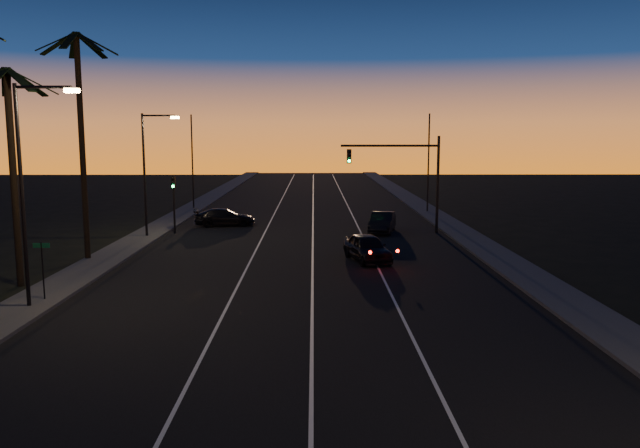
{
  "coord_description": "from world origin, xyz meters",
  "views": [
    {
      "loc": [
        0.57,
        -4.7,
        6.96
      ],
      "look_at": [
        0.84,
        21.45,
        3.28
      ],
      "focal_mm": 35.0,
      "sensor_mm": 36.0,
      "label": 1
    }
  ],
  "objects_px": {
    "cross_car": "(224,217)",
    "signal_mast": "(405,167)",
    "lead_car": "(367,248)",
    "right_car": "(382,222)"
  },
  "relations": [
    {
      "from": "cross_car",
      "to": "signal_mast",
      "type": "bearing_deg",
      "value": -15.12
    },
    {
      "from": "lead_car",
      "to": "cross_car",
      "type": "xyz_separation_m",
      "value": [
        -10.0,
        13.93,
        -0.07
      ]
    },
    {
      "from": "signal_mast",
      "to": "right_car",
      "type": "distance_m",
      "value": 4.33
    },
    {
      "from": "signal_mast",
      "to": "lead_car",
      "type": "bearing_deg",
      "value": -109.12
    },
    {
      "from": "right_car",
      "to": "lead_car",
      "type": "bearing_deg",
      "value": -100.76
    },
    {
      "from": "lead_car",
      "to": "signal_mast",
      "type": "bearing_deg",
      "value": 70.88
    },
    {
      "from": "signal_mast",
      "to": "right_car",
      "type": "relative_size",
      "value": 1.51
    },
    {
      "from": "lead_car",
      "to": "right_car",
      "type": "relative_size",
      "value": 1.1
    },
    {
      "from": "lead_car",
      "to": "cross_car",
      "type": "height_order",
      "value": "lead_car"
    },
    {
      "from": "right_car",
      "to": "cross_car",
      "type": "bearing_deg",
      "value": 163.87
    }
  ]
}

